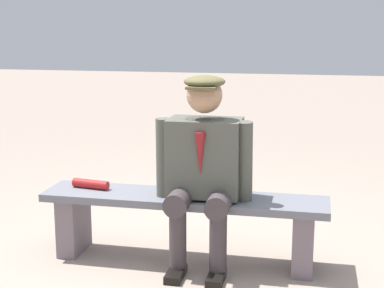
{
  "coord_description": "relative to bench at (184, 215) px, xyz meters",
  "views": [
    {
      "loc": [
        -0.83,
        3.61,
        1.58
      ],
      "look_at": [
        -0.06,
        0.0,
        0.81
      ],
      "focal_mm": 54.45,
      "sensor_mm": 36.0,
      "label": 1
    }
  ],
  "objects": [
    {
      "name": "ground_plane",
      "position": [
        0.0,
        0.0,
        -0.32
      ],
      "size": [
        30.0,
        30.0,
        0.0
      ],
      "primitive_type": "plane",
      "color": "gray"
    },
    {
      "name": "bench",
      "position": [
        0.0,
        0.0,
        0.0
      ],
      "size": [
        1.9,
        0.38,
        0.46
      ],
      "color": "slate",
      "rests_on": "ground"
    },
    {
      "name": "seated_man",
      "position": [
        -0.14,
        0.05,
        0.38
      ],
      "size": [
        0.64,
        0.55,
        1.26
      ],
      "color": "#505349",
      "rests_on": "ground"
    },
    {
      "name": "rolled_magazine",
      "position": [
        0.66,
        -0.03,
        0.17
      ],
      "size": [
        0.27,
        0.1,
        0.06
      ],
      "primitive_type": "cylinder",
      "rotation": [
        0.0,
        1.57,
        -0.15
      ],
      "color": "#B21E1E",
      "rests_on": "bench"
    }
  ]
}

